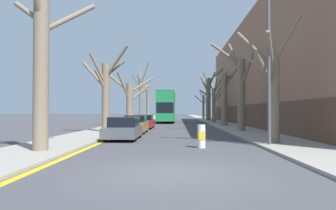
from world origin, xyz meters
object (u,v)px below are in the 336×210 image
Objects in this scene: street_tree_left_2 at (130,100)px; lamp_post at (267,56)px; street_tree_right_5 at (204,105)px; parked_car_2 at (144,122)px; parked_car_0 at (124,129)px; street_tree_left_1 at (106,92)px; street_tree_left_4 at (148,102)px; traffic_bollard at (201,136)px; street_tree_right_4 at (208,96)px; street_tree_right_0 at (272,89)px; street_tree_right_3 at (214,101)px; street_tree_right_2 at (225,97)px; street_tree_right_1 at (240,88)px; parked_car_1 at (135,125)px; double_decker_bus at (167,105)px; street_tree_left_3 at (141,96)px; street_tree_left_0 at (42,62)px.

street_tree_left_2 is 0.78× the size of lamp_post.
parked_car_2 is (-8.55, -30.35, -2.24)m from street_tree_right_5.
parked_car_0 is (-8.55, -41.69, -2.23)m from street_tree_right_5.
street_tree_left_1 is 6.09m from parked_car_0.
street_tree_left_2 is at bearing -89.79° from street_tree_left_4.
parked_car_0 is 3.71× the size of traffic_bollard.
street_tree_right_5 is at bearing 90.04° from street_tree_right_4.
street_tree_right_0 is 26.01m from street_tree_right_3.
traffic_bollard is (-4.12, -18.77, -2.70)m from street_tree_right_2.
street_tree_right_1 is at bearing -89.79° from street_tree_right_3.
street_tree_left_1 is at bearing -120.17° from street_tree_right_3.
parked_car_1 is at bearing -90.00° from parked_car_2.
street_tree_left_2 is at bearing -111.14° from double_decker_bus.
parked_car_0 is 5.95m from traffic_bollard.
street_tree_right_0 is 9.20m from street_tree_right_1.
street_tree_right_0 is at bearing -35.86° from street_tree_left_1.
lamp_post is 5.05m from traffic_bollard.
traffic_bollard is at bearing -98.30° from street_tree_right_3.
street_tree_right_0 is at bearing -90.54° from street_tree_right_5.
street_tree_right_2 is (0.37, 17.30, 0.39)m from street_tree_right_0.
street_tree_right_4 reaches higher than parked_car_0.
street_tree_left_3 is 8.14× the size of traffic_bollard.
street_tree_right_5 is at bearing 78.41° from parked_car_0.
street_tree_right_4 is at bearing -89.96° from street_tree_right_5.
street_tree_left_4 is at bearing 152.51° from street_tree_right_4.
street_tree_right_2 is at bearing 88.78° from street_tree_right_0.
double_decker_bus is at bearing -71.29° from street_tree_left_4.
street_tree_left_1 is at bearing -90.05° from street_tree_left_4.
street_tree_right_1 reaches higher than parked_car_1.
double_decker_bus is 30.51m from lamp_post.
street_tree_right_2 is at bearing -8.23° from street_tree_left_2.
street_tree_left_3 is 31.85m from lamp_post.
street_tree_left_3 is at bearing 90.20° from street_tree_left_2.
street_tree_left_3 is 0.74× the size of double_decker_bus.
street_tree_right_5 is at bearing 74.26° from parked_car_2.
traffic_bollard is (2.70, -30.42, -1.98)m from double_decker_bus.
parked_car_2 is (2.36, 17.26, -3.12)m from street_tree_left_0.
street_tree_right_4 is at bearing 89.82° from street_tree_right_2.
street_tree_right_1 is at bearing -90.34° from street_tree_right_2.
street_tree_right_0 is 1.44× the size of parked_car_2.
street_tree_right_2 is at bearing 60.05° from parked_car_0.
parked_car_0 is (2.33, -5.02, -2.54)m from street_tree_left_1.
street_tree_right_0 is (10.46, -7.56, -0.33)m from street_tree_left_1.
street_tree_left_4 is 1.13× the size of street_tree_right_0.
parked_car_1 is at bearing -84.05° from street_tree_left_3.
street_tree_right_1 is 20.94m from double_decker_bus.
street_tree_left_3 reaches higher than street_tree_left_2.
lamp_post is at bearing 9.67° from traffic_bollard.
street_tree_right_2 reaches higher than street_tree_left_2.
lamp_post reaches higher than parked_car_1.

